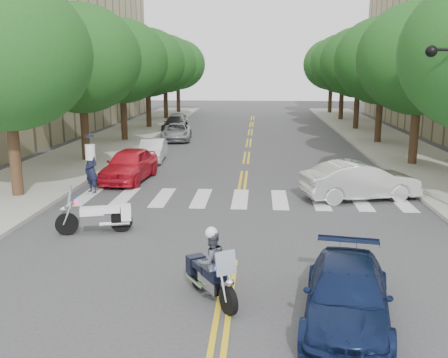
# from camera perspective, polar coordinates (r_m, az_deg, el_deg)

# --- Properties ---
(ground) EXTENTS (140.00, 140.00, 0.00)m
(ground) POSITION_cam_1_polar(r_m,az_deg,el_deg) (13.54, 0.80, -9.29)
(ground) COLOR #38383A
(ground) RESTS_ON ground
(sidewalk_left) EXTENTS (5.00, 60.00, 0.15)m
(sidewalk_left) POSITION_cam_1_polar(r_m,az_deg,el_deg) (36.37, -12.33, 4.34)
(sidewalk_left) COLOR #9E9991
(sidewalk_left) RESTS_ON ground
(sidewalk_right) EXTENTS (5.00, 60.00, 0.15)m
(sidewalk_right) POSITION_cam_1_polar(r_m,az_deg,el_deg) (36.01, 18.18, 3.92)
(sidewalk_right) COLOR #9E9991
(sidewalk_right) RESTS_ON ground
(tree_l_0) EXTENTS (6.40, 6.40, 8.45)m
(tree_l_0) POSITION_cam_1_polar(r_m,az_deg,el_deg) (20.86, -23.69, 12.91)
(tree_l_0) COLOR #382316
(tree_l_0) RESTS_ON ground
(tree_l_1) EXTENTS (6.40, 6.40, 8.45)m
(tree_l_1) POSITION_cam_1_polar(r_m,az_deg,el_deg) (28.22, -16.07, 13.06)
(tree_l_1) COLOR #382316
(tree_l_1) RESTS_ON ground
(tree_l_2) EXTENTS (6.40, 6.40, 8.45)m
(tree_l_2) POSITION_cam_1_polar(r_m,az_deg,el_deg) (35.85, -11.64, 13.05)
(tree_l_2) COLOR #382316
(tree_l_2) RESTS_ON ground
(tree_l_3) EXTENTS (6.40, 6.40, 8.45)m
(tree_l_3) POSITION_cam_1_polar(r_m,az_deg,el_deg) (43.61, -8.78, 13.00)
(tree_l_3) COLOR #382316
(tree_l_3) RESTS_ON ground
(tree_l_4) EXTENTS (6.40, 6.40, 8.45)m
(tree_l_4) POSITION_cam_1_polar(r_m,az_deg,el_deg) (51.45, -6.78, 12.94)
(tree_l_4) COLOR #382316
(tree_l_4) RESTS_ON ground
(tree_l_5) EXTENTS (6.40, 6.40, 8.45)m
(tree_l_5) POSITION_cam_1_polar(r_m,az_deg,el_deg) (59.33, -5.32, 12.90)
(tree_l_5) COLOR #382316
(tree_l_5) RESTS_ON ground
(tree_r_1) EXTENTS (6.40, 6.40, 8.45)m
(tree_r_1) POSITION_cam_1_polar(r_m,az_deg,el_deg) (27.78, 21.54, 12.71)
(tree_r_1) COLOR #382316
(tree_r_1) RESTS_ON ground
(tree_r_2) EXTENTS (6.40, 6.40, 8.45)m
(tree_r_2) POSITION_cam_1_polar(r_m,az_deg,el_deg) (35.51, 17.67, 12.73)
(tree_r_2) COLOR #382316
(tree_r_2) RESTS_ON ground
(tree_r_3) EXTENTS (6.40, 6.40, 8.45)m
(tree_r_3) POSITION_cam_1_polar(r_m,az_deg,el_deg) (43.33, 15.19, 12.72)
(tree_r_3) COLOR #382316
(tree_r_3) RESTS_ON ground
(tree_r_4) EXTENTS (6.40, 6.40, 8.45)m
(tree_r_4) POSITION_cam_1_polar(r_m,az_deg,el_deg) (51.21, 13.47, 12.70)
(tree_r_4) COLOR #382316
(tree_r_4) RESTS_ON ground
(tree_r_5) EXTENTS (6.40, 6.40, 8.45)m
(tree_r_5) POSITION_cam_1_polar(r_m,az_deg,el_deg) (59.12, 12.21, 12.68)
(tree_r_5) COLOR #382316
(tree_r_5) RESTS_ON ground
(motorcycle_police) EXTENTS (1.32, 1.88, 1.69)m
(motorcycle_police) POSITION_cam_1_polar(r_m,az_deg,el_deg) (11.15, -1.55, -10.01)
(motorcycle_police) COLOR black
(motorcycle_police) RESTS_ON ground
(motorcycle_parked) EXTENTS (2.30, 0.99, 1.52)m
(motorcycle_parked) POSITION_cam_1_polar(r_m,az_deg,el_deg) (16.04, -13.88, -4.18)
(motorcycle_parked) COLOR black
(motorcycle_parked) RESTS_ON ground
(officer_standing) EXTENTS (0.85, 0.80, 1.94)m
(officer_standing) POSITION_cam_1_polar(r_m,az_deg,el_deg) (21.18, -14.93, 1.01)
(officer_standing) COLOR black
(officer_standing) RESTS_ON ground
(convertible) EXTENTS (4.82, 2.72, 1.50)m
(convertible) POSITION_cam_1_polar(r_m,az_deg,el_deg) (20.20, 15.32, -0.20)
(convertible) COLOR silver
(convertible) RESTS_ON ground
(sedan_blue) EXTENTS (2.35, 4.35, 1.20)m
(sedan_blue) POSITION_cam_1_polar(r_m,az_deg,el_deg) (10.50, 13.88, -12.80)
(sedan_blue) COLOR #0F1B40
(sedan_blue) RESTS_ON ground
(parked_car_a) EXTENTS (2.09, 4.49, 1.49)m
(parked_car_a) POSITION_cam_1_polar(r_m,az_deg,el_deg) (23.23, -10.75, 1.62)
(parked_car_a) COLOR red
(parked_car_a) RESTS_ON ground
(parked_car_b) EXTENTS (1.53, 3.74, 1.21)m
(parked_car_b) POSITION_cam_1_polar(r_m,az_deg,el_deg) (28.05, -8.17, 3.26)
(parked_car_b) COLOR silver
(parked_car_b) RESTS_ON ground
(parked_car_c) EXTENTS (2.42, 4.55, 1.22)m
(parked_car_c) POSITION_cam_1_polar(r_m,az_deg,el_deg) (36.11, -5.43, 5.36)
(parked_car_c) COLOR gray
(parked_car_c) RESTS_ON ground
(parked_car_d) EXTENTS (1.75, 4.07, 1.17)m
(parked_car_d) POSITION_cam_1_polar(r_m,az_deg,el_deg) (41.89, -5.65, 6.30)
(parked_car_d) COLOR black
(parked_car_d) RESTS_ON ground
(parked_car_e) EXTENTS (1.96, 4.34, 1.44)m
(parked_car_e) POSITION_cam_1_polar(r_m,az_deg,el_deg) (42.86, -5.43, 6.62)
(parked_car_e) COLOR gray
(parked_car_e) RESTS_ON ground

